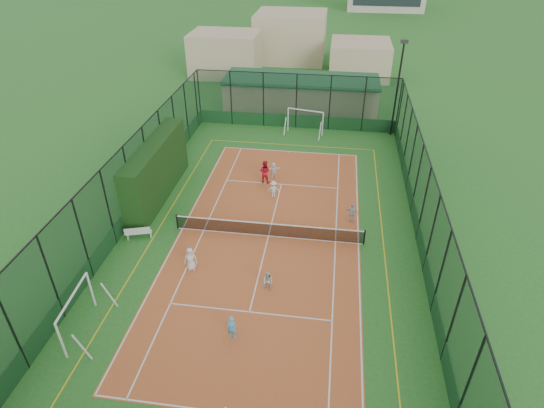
{
  "coord_description": "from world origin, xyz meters",
  "views": [
    {
      "loc": [
        3.41,
        -22.23,
        16.83
      ],
      "look_at": [
        -0.04,
        1.81,
        1.2
      ],
      "focal_mm": 30.0,
      "sensor_mm": 36.0,
      "label": 1
    }
  ],
  "objects": [
    {
      "name": "child_far_back",
      "position": [
        -0.71,
        7.34,
        0.63
      ],
      "size": [
        1.19,
        0.78,
        1.23
      ],
      "primitive_type": "imported",
      "rotation": [
        0.0,
        0.0,
        3.54
      ],
      "color": "white",
      "rests_on": "court_slab"
    },
    {
      "name": "white_bench",
      "position": [
        -7.8,
        -1.29,
        0.44
      ],
      "size": [
        1.61,
        0.87,
        0.87
      ],
      "primitive_type": null,
      "rotation": [
        0.0,
        0.0,
        0.3
      ],
      "color": "white",
      "rests_on": "ground"
    },
    {
      "name": "child_near_left",
      "position": [
        -3.8,
        -3.65,
        0.73
      ],
      "size": [
        0.8,
        0.63,
        1.43
      ],
      "primitive_type": "imported",
      "rotation": [
        0.0,
        0.0,
        0.27
      ],
      "color": "silver",
      "rests_on": "court_slab"
    },
    {
      "name": "futsal_goal_near",
      "position": [
        -7.73,
        -8.65,
        1.08
      ],
      "size": [
        3.41,
        1.22,
        2.16
      ],
      "primitive_type": null,
      "rotation": [
        0.0,
        0.0,
        1.65
      ],
      "color": "white",
      "rests_on": "ground"
    },
    {
      "name": "child_near_right",
      "position": [
        0.67,
        -4.69,
        0.59
      ],
      "size": [
        0.7,
        0.65,
        1.15
      ],
      "primitive_type": "imported",
      "rotation": [
        0.0,
        0.0,
        -0.5
      ],
      "color": "silver",
      "rests_on": "court_slab"
    },
    {
      "name": "tennis_net",
      "position": [
        0.0,
        0.0,
        0.53
      ],
      "size": [
        11.67,
        0.12,
        1.06
      ],
      "primitive_type": null,
      "color": "black",
      "rests_on": "ground"
    },
    {
      "name": "court_slab",
      "position": [
        0.0,
        0.0,
        0.01
      ],
      "size": [
        11.17,
        23.97,
        0.01
      ],
      "primitive_type": "cube",
      "color": "#A14A23",
      "rests_on": "ground"
    },
    {
      "name": "child_far_right",
      "position": [
        5.05,
        2.27,
        0.7
      ],
      "size": [
        0.85,
        0.46,
        1.37
      ],
      "primitive_type": "imported",
      "rotation": [
        0.0,
        0.0,
        2.97
      ],
      "color": "silver",
      "rests_on": "court_slab"
    },
    {
      "name": "hedge_left",
      "position": [
        -8.3,
        3.72,
        1.98
      ],
      "size": [
        1.36,
        9.06,
        3.96
      ],
      "primitive_type": "cube",
      "color": "black",
      "rests_on": "ground"
    },
    {
      "name": "clubhouse",
      "position": [
        0.0,
        22.0,
        1.57
      ],
      "size": [
        15.2,
        7.2,
        3.15
      ],
      "primitive_type": null,
      "color": "tan",
      "rests_on": "ground"
    },
    {
      "name": "child_near_mid",
      "position": [
        -0.49,
        -8.1,
        0.66
      ],
      "size": [
        0.5,
        0.36,
        1.29
      ],
      "primitive_type": "imported",
      "rotation": [
        0.0,
        0.0,
        -0.12
      ],
      "color": "#53B0EB",
      "rests_on": "court_slab"
    },
    {
      "name": "perimeter_fence",
      "position": [
        0.0,
        0.0,
        2.5
      ],
      "size": [
        18.12,
        34.12,
        5.0
      ],
      "primitive_type": null,
      "color": "#10301E",
      "rests_on": "ground"
    },
    {
      "name": "floodlight_ne",
      "position": [
        8.6,
        16.6,
        4.12
      ],
      "size": [
        0.6,
        0.26,
        8.25
      ],
      "primitive_type": null,
      "color": "black",
      "rests_on": "ground"
    },
    {
      "name": "ground",
      "position": [
        0.0,
        0.0,
        0.0
      ],
      "size": [
        300.0,
        300.0,
        0.0
      ],
      "primitive_type": "plane",
      "color": "#2C5E20",
      "rests_on": "ground"
    },
    {
      "name": "child_far_left",
      "position": [
        -0.33,
        4.61,
        0.63
      ],
      "size": [
        0.85,
        0.55,
        1.24
      ],
      "primitive_type": "imported",
      "rotation": [
        0.0,
        0.0,
        3.26
      ],
      "color": "white",
      "rests_on": "court_slab"
    },
    {
      "name": "futsal_goal_far",
      "position": [
        0.94,
        15.88,
        1.07
      ],
      "size": [
        3.46,
        1.63,
        2.15
      ],
      "primitive_type": null,
      "rotation": [
        0.0,
        0.0,
        -0.21
      ],
      "color": "white",
      "rests_on": "ground"
    },
    {
      "name": "tennis_balls",
      "position": [
        0.88,
        1.42,
        0.04
      ],
      "size": [
        6.09,
        1.01,
        0.07
      ],
      "color": "#CCE033",
      "rests_on": "court_slab"
    },
    {
      "name": "coach",
      "position": [
        -1.26,
        6.55,
        0.88
      ],
      "size": [
        0.97,
        0.82,
        1.74
      ],
      "primitive_type": "imported",
      "rotation": [
        0.0,
        0.0,
        2.93
      ],
      "color": "red",
      "rests_on": "court_slab"
    }
  ]
}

